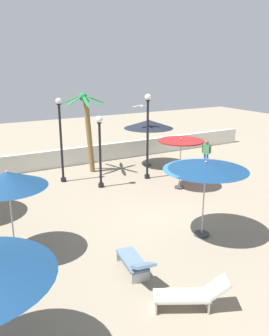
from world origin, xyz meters
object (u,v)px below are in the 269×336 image
(seagull_0, at_px, (142,106))
(guest_0, at_px, (206,151))
(palm_tree_0, at_px, (87,122))
(patio_umbrella_3, at_px, (8,180))
(lamp_post_1, at_px, (61,137))
(lounge_chair_1, at_px, (135,262))
(lamp_post_2, at_px, (100,147))
(lounge_chair_0, at_px, (191,294))
(patio_umbrella_0, at_px, (181,144))
(lamp_post_0, at_px, (148,132))
(patio_umbrella_2, at_px, (206,167))
(patio_umbrella_1, at_px, (149,124))

(seagull_0, bearing_deg, guest_0, -20.61)
(palm_tree_0, relative_size, seagull_0, 4.55)
(palm_tree_0, distance_m, guest_0, 7.16)
(patio_umbrella_3, bearing_deg, seagull_0, 35.97)
(lamp_post_1, height_order, lounge_chair_1, lamp_post_1)
(lamp_post_2, bearing_deg, lounge_chair_1, -106.99)
(lounge_chair_0, height_order, lounge_chair_1, lounge_chair_0)
(lounge_chair_0, bearing_deg, lamp_post_1, 87.84)
(patio_umbrella_0, relative_size, lamp_post_0, 0.57)
(patio_umbrella_0, bearing_deg, palm_tree_0, 121.77)
(seagull_0, bearing_deg, lounge_chair_1, -121.58)
(palm_tree_0, bearing_deg, patio_umbrella_2, -86.13)
(lounge_chair_0, bearing_deg, lounge_chair_1, 103.96)
(patio_umbrella_2, height_order, lamp_post_1, lamp_post_1)
(patio_umbrella_1, distance_m, lamp_post_1, 5.45)
(patio_umbrella_2, bearing_deg, palm_tree_0, 93.87)
(patio_umbrella_2, relative_size, lounge_chair_1, 1.53)
(lamp_post_0, bearing_deg, lamp_post_1, 157.37)
(guest_0, bearing_deg, patio_umbrella_0, -148.50)
(patio_umbrella_0, height_order, lamp_post_1, lamp_post_1)
(lamp_post_0, xyz_separation_m, lounge_chair_1, (-5.01, -7.50, -2.15))
(patio_umbrella_0, height_order, lounge_chair_0, patio_umbrella_0)
(patio_umbrella_0, relative_size, seagull_0, 2.58)
(patio_umbrella_1, bearing_deg, lamp_post_1, -176.26)
(patio_umbrella_2, height_order, lounge_chair_0, patio_umbrella_2)
(palm_tree_0, xyz_separation_m, lamp_post_1, (-1.78, -0.86, -0.53))
(patio_umbrella_2, xyz_separation_m, lamp_post_2, (-1.04, 6.48, -0.49))
(guest_0, bearing_deg, lamp_post_2, -179.13)
(patio_umbrella_3, distance_m, lounge_chair_1, 4.57)
(lamp_post_0, xyz_separation_m, lounge_chair_0, (-4.52, -9.48, -2.16))
(lounge_chair_0, bearing_deg, lamp_post_2, 79.31)
(patio_umbrella_1, height_order, seagull_0, seagull_0)
(patio_umbrella_0, xyz_separation_m, patio_umbrella_3, (-8.42, -2.50, 0.32))
(patio_umbrella_0, height_order, patio_umbrella_1, patio_umbrella_1)
(patio_umbrella_1, xyz_separation_m, lamp_post_1, (-5.44, -0.36, -0.16))
(patio_umbrella_2, relative_size, lamp_post_0, 0.65)
(lamp_post_0, bearing_deg, patio_umbrella_2, -104.58)
(patio_umbrella_2, height_order, patio_umbrella_3, patio_umbrella_3)
(patio_umbrella_3, relative_size, palm_tree_0, 0.64)
(patio_umbrella_3, relative_size, lamp_post_2, 0.80)
(patio_umbrella_1, bearing_deg, lounge_chair_0, -116.91)
(lamp_post_0, bearing_deg, palm_tree_0, 132.03)
(patio_umbrella_3, xyz_separation_m, lamp_post_0, (7.84, 4.61, -0.00))
(patio_umbrella_0, xyz_separation_m, guest_0, (3.52, 2.16, -1.24))
(patio_umbrella_0, bearing_deg, lamp_post_2, 148.26)
(lamp_post_1, bearing_deg, lamp_post_0, -22.63)
(lamp_post_2, xyz_separation_m, seagull_0, (3.21, 1.47, 1.60))
(guest_0, height_order, seagull_0, seagull_0)
(patio_umbrella_3, bearing_deg, lounge_chair_1, -45.61)
(palm_tree_0, relative_size, lounge_chair_1, 2.34)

